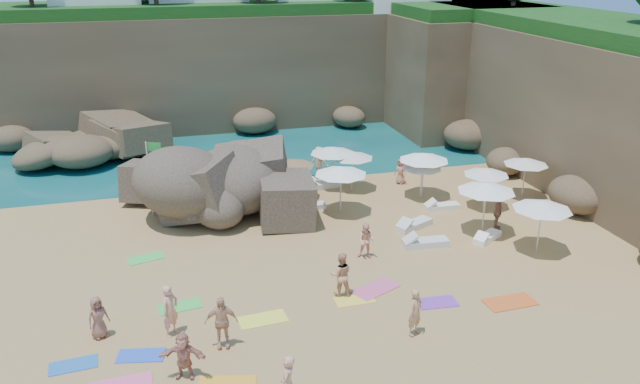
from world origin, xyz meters
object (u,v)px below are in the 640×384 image
object	(u,v)px
person_stand_0	(170,310)
person_stand_6	(288,383)
parasol_0	(333,150)
parasol_1	(352,155)
parasol_2	(341,171)
person_stand_4	(401,171)
rock_outcrop	(227,204)
person_stand_3	(498,213)
person_stand_1	(341,275)
person_stand_5	(254,178)
person_stand_2	(319,162)
lounger_0	(309,206)
flag_pole	(151,168)

from	to	relation	value
person_stand_0	person_stand_6	size ratio (longest dim) A/B	1.05
parasol_0	parasol_1	world-z (taller)	parasol_0
parasol_0	parasol_2	size ratio (longest dim) A/B	0.95
parasol_1	person_stand_4	size ratio (longest dim) A/B	1.59
rock_outcrop	person_stand_3	world-z (taller)	rock_outcrop
parasol_2	person_stand_1	world-z (taller)	parasol_2
person_stand_5	parasol_2	bearing A→B (deg)	-63.03
rock_outcrop	person_stand_4	bearing A→B (deg)	2.98
person_stand_2	person_stand_3	world-z (taller)	person_stand_2
rock_outcrop	lounger_0	xyz separation A→B (m)	(3.91, -1.71, 0.13)
person_stand_6	person_stand_2	bearing A→B (deg)	-171.25
parasol_2	person_stand_2	xyz separation A→B (m)	(0.38, 5.41, -1.34)
parasol_0	person_stand_6	xyz separation A→B (m)	(-6.29, -16.86, -1.26)
parasol_0	person_stand_0	xyz separation A→B (m)	(-9.28, -12.15, -1.22)
person_stand_3	parasol_1	bearing A→B (deg)	65.36
person_stand_4	person_stand_6	size ratio (longest dim) A/B	0.82
lounger_0	person_stand_1	world-z (taller)	person_stand_1
flag_pole	parasol_2	size ratio (longest dim) A/B	1.46
person_stand_3	person_stand_4	world-z (taller)	person_stand_3
parasol_1	person_stand_1	distance (m)	11.33
parasol_0	parasol_2	bearing A→B (deg)	-100.34
person_stand_1	person_stand_3	xyz separation A→B (m)	(8.84, 3.84, -0.04)
person_stand_1	person_stand_2	xyz separation A→B (m)	(2.70, 12.99, 0.04)
person_stand_2	person_stand_4	xyz separation A→B (m)	(4.12, -2.22, -0.19)
flag_pole	person_stand_5	world-z (taller)	flag_pole
parasol_1	person_stand_3	distance (m)	8.45
parasol_2	person_stand_3	world-z (taller)	parasol_2
parasol_2	person_stand_5	xyz separation A→B (m)	(-3.62, 3.95, -1.40)
rock_outcrop	person_stand_1	world-z (taller)	same
rock_outcrop	person_stand_0	bearing A→B (deg)	-106.61
parasol_1	person_stand_6	size ratio (longest dim) A/B	1.30
parasol_1	parasol_0	bearing A→B (deg)	145.40
parasol_1	person_stand_5	distance (m)	5.40
person_stand_2	person_stand_6	size ratio (longest dim) A/B	1.03
rock_outcrop	parasol_1	bearing A→B (deg)	2.67
parasol_0	person_stand_4	xyz separation A→B (m)	(3.84, -0.44, -1.42)
person_stand_3	person_stand_5	world-z (taller)	person_stand_5
rock_outcrop	parasol_1	size ratio (longest dim) A/B	3.80
rock_outcrop	person_stand_1	bearing A→B (deg)	-73.94
lounger_0	person_stand_3	distance (m)	9.21
parasol_0	lounger_0	xyz separation A→B (m)	(-2.02, -2.66, -2.02)
parasol_1	lounger_0	xyz separation A→B (m)	(-2.93, -2.03, -1.87)
person_stand_3	person_stand_4	bearing A→B (deg)	45.31
rock_outcrop	parasol_0	size ratio (longest dim) A/B	3.54
parasol_0	person_stand_1	bearing A→B (deg)	-104.90
person_stand_2	parasol_2	bearing A→B (deg)	118.42
parasol_1	person_stand_3	world-z (taller)	parasol_1
parasol_2	person_stand_3	bearing A→B (deg)	-29.87
lounger_0	person_stand_2	bearing A→B (deg)	66.17
person_stand_3	person_stand_2	bearing A→B (deg)	62.94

